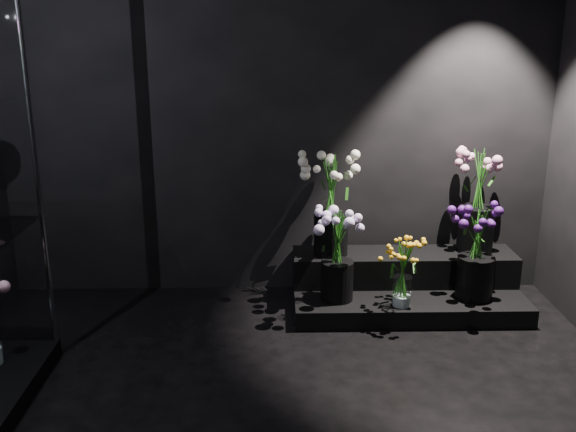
{
  "coord_description": "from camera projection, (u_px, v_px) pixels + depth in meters",
  "views": [
    {
      "loc": [
        -0.02,
        -2.62,
        1.95
      ],
      "look_at": [
        0.06,
        1.2,
        0.82
      ],
      "focal_mm": 40.0,
      "sensor_mm": 36.0,
      "label": 1
    }
  ],
  "objects": [
    {
      "name": "wall_back",
      "position": [
        277.0,
        106.0,
        4.59
      ],
      "size": [
        4.0,
        0.0,
        4.0
      ],
      "primitive_type": "plane",
      "rotation": [
        1.57,
        0.0,
        0.0
      ],
      "color": "black",
      "rests_on": "floor"
    },
    {
      "name": "display_riser",
      "position": [
        405.0,
        284.0,
        4.65
      ],
      "size": [
        1.62,
        0.72,
        0.36
      ],
      "color": "black",
      "rests_on": "floor"
    },
    {
      "name": "bouquet_orange_bells",
      "position": [
        403.0,
        272.0,
        4.26
      ],
      "size": [
        0.26,
        0.26,
        0.47
      ],
      "rotation": [
        0.0,
        0.0,
        0.04
      ],
      "color": "white",
      "rests_on": "display_riser"
    },
    {
      "name": "bouquet_lilac",
      "position": [
        338.0,
        249.0,
        4.33
      ],
      "size": [
        0.38,
        0.38,
        0.63
      ],
      "rotation": [
        0.0,
        0.0,
        0.05
      ],
      "color": "black",
      "rests_on": "display_riser"
    },
    {
      "name": "bouquet_purple",
      "position": [
        477.0,
        249.0,
        4.36
      ],
      "size": [
        0.44,
        0.44,
        0.64
      ],
      "rotation": [
        0.0,
        0.0,
        0.38
      ],
      "color": "black",
      "rests_on": "display_riser"
    },
    {
      "name": "bouquet_cream_roses",
      "position": [
        332.0,
        198.0,
        4.54
      ],
      "size": [
        0.48,
        0.48,
        0.71
      ],
      "rotation": [
        0.0,
        0.0,
        -0.23
      ],
      "color": "black",
      "rests_on": "display_riser"
    },
    {
      "name": "bouquet_pink_roses",
      "position": [
        479.0,
        194.0,
        4.59
      ],
      "size": [
        0.41,
        0.41,
        0.75
      ],
      "rotation": [
        0.0,
        0.0,
        -0.08
      ],
      "color": "black",
      "rests_on": "display_riser"
    }
  ]
}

